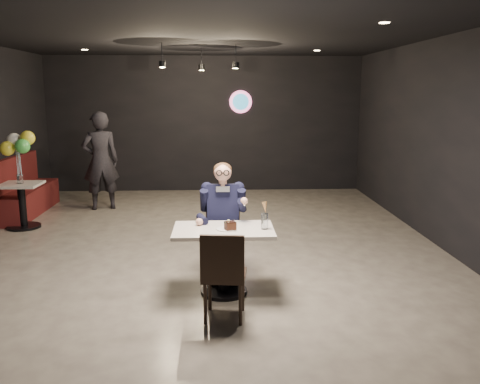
{
  "coord_description": "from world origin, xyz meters",
  "views": [
    {
      "loc": [
        0.28,
        -6.98,
        2.23
      ],
      "look_at": [
        0.55,
        -0.99,
        1.04
      ],
      "focal_mm": 38.0,
      "sensor_mm": 36.0,
      "label": 1
    }
  ],
  "objects_px": {
    "passerby": "(101,161)",
    "seated_man": "(223,219)",
    "chair_near": "(224,273)",
    "side_table": "(22,205)",
    "sundae_glass": "(265,221)",
    "balloon_vase": "(20,179)",
    "chair_far": "(223,239)",
    "main_table": "(224,261)",
    "booth_bench": "(26,186)"
  },
  "relations": [
    {
      "from": "chair_far",
      "to": "side_table",
      "type": "bearing_deg",
      "value": 144.12
    },
    {
      "from": "main_table",
      "to": "side_table",
      "type": "relative_size",
      "value": 1.42
    },
    {
      "from": "chair_near",
      "to": "balloon_vase",
      "type": "relative_size",
      "value": 6.2
    },
    {
      "from": "main_table",
      "to": "chair_near",
      "type": "distance_m",
      "value": 0.63
    },
    {
      "from": "sundae_glass",
      "to": "side_table",
      "type": "height_order",
      "value": "sundae_glass"
    },
    {
      "from": "passerby",
      "to": "main_table",
      "type": "bearing_deg",
      "value": 100.35
    },
    {
      "from": "passerby",
      "to": "balloon_vase",
      "type": "bearing_deg",
      "value": 35.56
    },
    {
      "from": "chair_far",
      "to": "chair_near",
      "type": "xyz_separation_m",
      "value": [
        0.0,
        -1.18,
        0.0
      ]
    },
    {
      "from": "main_table",
      "to": "seated_man",
      "type": "relative_size",
      "value": 0.76
    },
    {
      "from": "chair_near",
      "to": "main_table",
      "type": "bearing_deg",
      "value": 96.48
    },
    {
      "from": "main_table",
      "to": "chair_far",
      "type": "xyz_separation_m",
      "value": [
        0.0,
        0.55,
        0.09
      ]
    },
    {
      "from": "seated_man",
      "to": "passerby",
      "type": "xyz_separation_m",
      "value": [
        -2.28,
        3.73,
        0.21
      ]
    },
    {
      "from": "booth_bench",
      "to": "passerby",
      "type": "distance_m",
      "value": 1.41
    },
    {
      "from": "side_table",
      "to": "balloon_vase",
      "type": "xyz_separation_m",
      "value": [
        0.0,
        0.0,
        0.44
      ]
    },
    {
      "from": "sundae_glass",
      "to": "booth_bench",
      "type": "distance_m",
      "value": 5.67
    },
    {
      "from": "chair_far",
      "to": "seated_man",
      "type": "relative_size",
      "value": 0.64
    },
    {
      "from": "side_table",
      "to": "balloon_vase",
      "type": "relative_size",
      "value": 5.23
    },
    {
      "from": "side_table",
      "to": "main_table",
      "type": "bearing_deg",
      "value": -41.68
    },
    {
      "from": "main_table",
      "to": "chair_far",
      "type": "height_order",
      "value": "chair_far"
    },
    {
      "from": "seated_man",
      "to": "chair_far",
      "type": "bearing_deg",
      "value": 0.0
    },
    {
      "from": "chair_near",
      "to": "passerby",
      "type": "xyz_separation_m",
      "value": [
        -2.28,
        4.91,
        0.47
      ]
    },
    {
      "from": "balloon_vase",
      "to": "passerby",
      "type": "height_order",
      "value": "passerby"
    },
    {
      "from": "chair_near",
      "to": "passerby",
      "type": "bearing_deg",
      "value": 121.43
    },
    {
      "from": "side_table",
      "to": "passerby",
      "type": "height_order",
      "value": "passerby"
    },
    {
      "from": "sundae_glass",
      "to": "booth_bench",
      "type": "bearing_deg",
      "value": 135.5
    },
    {
      "from": "chair_far",
      "to": "balloon_vase",
      "type": "relative_size",
      "value": 6.2
    },
    {
      "from": "chair_near",
      "to": "side_table",
      "type": "distance_m",
      "value": 4.84
    },
    {
      "from": "seated_man",
      "to": "passerby",
      "type": "bearing_deg",
      "value": 121.46
    },
    {
      "from": "main_table",
      "to": "booth_bench",
      "type": "bearing_deg",
      "value": 132.41
    },
    {
      "from": "chair_far",
      "to": "seated_man",
      "type": "bearing_deg",
      "value": 0.0
    },
    {
      "from": "passerby",
      "to": "booth_bench",
      "type": "bearing_deg",
      "value": -2.7
    },
    {
      "from": "chair_far",
      "to": "sundae_glass",
      "type": "distance_m",
      "value": 0.83
    },
    {
      "from": "passerby",
      "to": "seated_man",
      "type": "bearing_deg",
      "value": 103.74
    },
    {
      "from": "chair_far",
      "to": "balloon_vase",
      "type": "bearing_deg",
      "value": 144.12
    },
    {
      "from": "main_table",
      "to": "chair_far",
      "type": "distance_m",
      "value": 0.56
    },
    {
      "from": "seated_man",
      "to": "passerby",
      "type": "height_order",
      "value": "passerby"
    },
    {
      "from": "seated_man",
      "to": "booth_bench",
      "type": "xyz_separation_m",
      "value": [
        -3.59,
        3.38,
        -0.19
      ]
    },
    {
      "from": "seated_man",
      "to": "passerby",
      "type": "distance_m",
      "value": 4.38
    },
    {
      "from": "chair_near",
      "to": "seated_man",
      "type": "xyz_separation_m",
      "value": [
        0.0,
        1.18,
        0.26
      ]
    },
    {
      "from": "booth_bench",
      "to": "balloon_vase",
      "type": "relative_size",
      "value": 14.29
    },
    {
      "from": "seated_man",
      "to": "main_table",
      "type": "bearing_deg",
      "value": -90.0
    },
    {
      "from": "booth_bench",
      "to": "balloon_vase",
      "type": "height_order",
      "value": "booth_bench"
    },
    {
      "from": "main_table",
      "to": "balloon_vase",
      "type": "height_order",
      "value": "balloon_vase"
    },
    {
      "from": "sundae_glass",
      "to": "passerby",
      "type": "xyz_separation_m",
      "value": [
        -2.73,
        4.32,
        0.1
      ]
    },
    {
      "from": "seated_man",
      "to": "balloon_vase",
      "type": "bearing_deg",
      "value": 144.12
    },
    {
      "from": "chair_far",
      "to": "seated_man",
      "type": "distance_m",
      "value": 0.26
    },
    {
      "from": "side_table",
      "to": "seated_man",
      "type": "bearing_deg",
      "value": -35.88
    },
    {
      "from": "main_table",
      "to": "seated_man",
      "type": "height_order",
      "value": "seated_man"
    },
    {
      "from": "sundae_glass",
      "to": "booth_bench",
      "type": "xyz_separation_m",
      "value": [
        -4.04,
        3.97,
        -0.31
      ]
    },
    {
      "from": "sundae_glass",
      "to": "passerby",
      "type": "height_order",
      "value": "passerby"
    }
  ]
}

